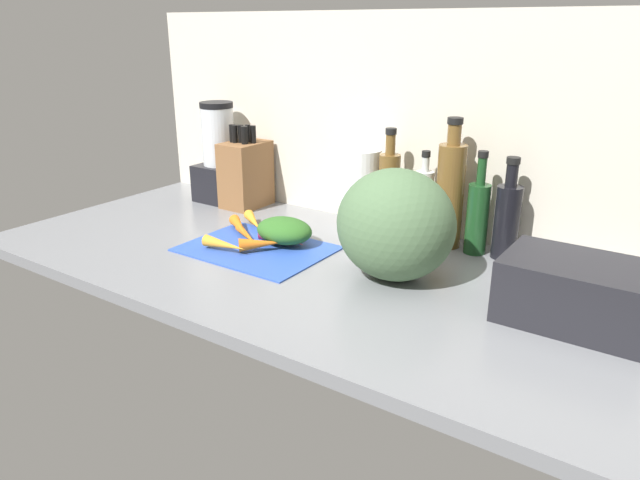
{
  "coord_description": "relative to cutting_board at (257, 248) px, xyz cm",
  "views": [
    {
      "loc": [
        82.04,
        -112.97,
        56.25
      ],
      "look_at": [
        7.24,
        -4.05,
        8.03
      ],
      "focal_mm": 33.27,
      "sensor_mm": 36.0,
      "label": 1
    }
  ],
  "objects": [
    {
      "name": "bottle_3",
      "position": [
        48.38,
        30.55,
        9.74
      ],
      "size": [
        5.72,
        5.72,
        26.83
      ],
      "color": "#19421E",
      "rests_on": "ground_plane"
    },
    {
      "name": "bottle_2",
      "position": [
        40.16,
        31.28,
        14.28
      ],
      "size": [
        7.33,
        7.33,
        34.27
      ],
      "color": "brown",
      "rests_on": "ground_plane"
    },
    {
      "name": "paper_towel_roll",
      "position": [
        13.09,
        30.9,
        11.21
      ],
      "size": [
        11.83,
        11.83,
        23.22
      ],
      "primitive_type": "cylinder",
      "color": "white",
      "rests_on": "ground_plane"
    },
    {
      "name": "carrot_6",
      "position": [
        2.7,
        -1.24,
        2.17
      ],
      "size": [
        10.66,
        10.77,
        3.54
      ],
      "primitive_type": "cone",
      "rotation": [
        0.0,
        1.57,
        0.79
      ],
      "color": "orange",
      "rests_on": "cutting_board"
    },
    {
      "name": "cutting_board",
      "position": [
        0.0,
        0.0,
        0.0
      ],
      "size": [
        37.51,
        28.22,
        0.8
      ],
      "primitive_type": "cube",
      "color": "#2D51B7",
      "rests_on": "ground_plane"
    },
    {
      "name": "winter_squash",
      "position": [
        38.46,
        4.26,
        12.62
      ],
      "size": [
        27.81,
        25.37,
        26.03
      ],
      "primitive_type": "ellipsoid",
      "color": "#4C6B47",
      "rests_on": "ground_plane"
    },
    {
      "name": "ground_plane",
      "position": [
        14.94,
        1.4,
        -1.9
      ],
      "size": [
        170.0,
        80.0,
        3.0
      ],
      "primitive_type": "cube",
      "color": "slate"
    },
    {
      "name": "carrot_greens_pile",
      "position": [
        4.09,
        6.75,
        3.8
      ],
      "size": [
        16.08,
        12.37,
        6.8
      ],
      "primitive_type": "ellipsoid",
      "color": "#2D6023",
      "rests_on": "cutting_board"
    },
    {
      "name": "bottle_4",
      "position": [
        55.64,
        31.55,
        9.99
      ],
      "size": [
        6.44,
        6.44,
        25.99
      ],
      "color": "black",
      "rests_on": "ground_plane"
    },
    {
      "name": "carrot_3",
      "position": [
        3.11,
        7.03,
        2.05
      ],
      "size": [
        13.2,
        7.34,
        3.31
      ],
      "primitive_type": "cone",
      "rotation": [
        0.0,
        1.57,
        0.33
      ],
      "color": "#B2264C",
      "rests_on": "cutting_board"
    },
    {
      "name": "carrot_2",
      "position": [
        -4.89,
        -6.92,
        1.99
      ],
      "size": [
        13.26,
        3.79,
        3.19
      ],
      "primitive_type": "cone",
      "rotation": [
        0.0,
        1.57,
        0.05
      ],
      "color": "orange",
      "rests_on": "cutting_board"
    },
    {
      "name": "dish_rack",
      "position": [
        78.82,
        4.81,
        6.04
      ],
      "size": [
        28.81,
        19.23,
        12.87
      ],
      "primitive_type": "cube",
      "color": "black",
      "rests_on": "ground_plane"
    },
    {
      "name": "bottle_0",
      "position": [
        22.68,
        30.27,
        12.03
      ],
      "size": [
        5.91,
        5.91,
        30.09
      ],
      "color": "brown",
      "rests_on": "ground_plane"
    },
    {
      "name": "carrot_4",
      "position": [
        -11.08,
        5.97,
        1.96
      ],
      "size": [
        14.17,
        11.29,
        3.11
      ],
      "primitive_type": "cone",
      "rotation": [
        0.0,
        1.57,
        -0.62
      ],
      "color": "orange",
      "rests_on": "cutting_board"
    },
    {
      "name": "carrot_5",
      "position": [
        -11.56,
        12.39,
        1.91
      ],
      "size": [
        12.85,
        10.76,
        3.01
      ],
      "primitive_type": "cone",
      "rotation": [
        0.0,
        1.57,
        -0.65
      ],
      "color": "orange",
      "rests_on": "cutting_board"
    },
    {
      "name": "carrot_0",
      "position": [
        -5.5,
        2.67,
        1.5
      ],
      "size": [
        14.61,
        10.05,
        2.19
      ],
      "primitive_type": "cone",
      "rotation": [
        0.0,
        1.57,
        -0.55
      ],
      "color": "orange",
      "rests_on": "cutting_board"
    },
    {
      "name": "bottle_1",
      "position": [
        32.33,
        32.33,
        9.77
      ],
      "size": [
        5.11,
        5.11,
        24.75
      ],
      "color": "silver",
      "rests_on": "ground_plane"
    },
    {
      "name": "carrot_1",
      "position": [
        6.0,
        6.65,
        1.81
      ],
      "size": [
        12.16,
        6.19,
        2.82
      ],
      "primitive_type": "cone",
      "rotation": [
        0.0,
        1.57,
        -0.3
      ],
      "color": "red",
      "rests_on": "cutting_board"
    },
    {
      "name": "wall_back",
      "position": [
        14.94,
        39.9,
        29.6
      ],
      "size": [
        170.0,
        3.0,
        60.0
      ],
      "primitive_type": "cube",
      "color": "beige",
      "rests_on": "ground_plane"
    },
    {
      "name": "knife_block",
      "position": [
        -28.88,
        29.21,
        10.5
      ],
      "size": [
        11.11,
        15.64,
        26.47
      ],
      "color": "brown",
      "rests_on": "ground_plane"
    },
    {
      "name": "blender_appliance",
      "position": [
        -40.49,
        29.47,
        13.69
      ],
      "size": [
        14.11,
        14.11,
        32.73
      ],
      "color": "black",
      "rests_on": "ground_plane"
    }
  ]
}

